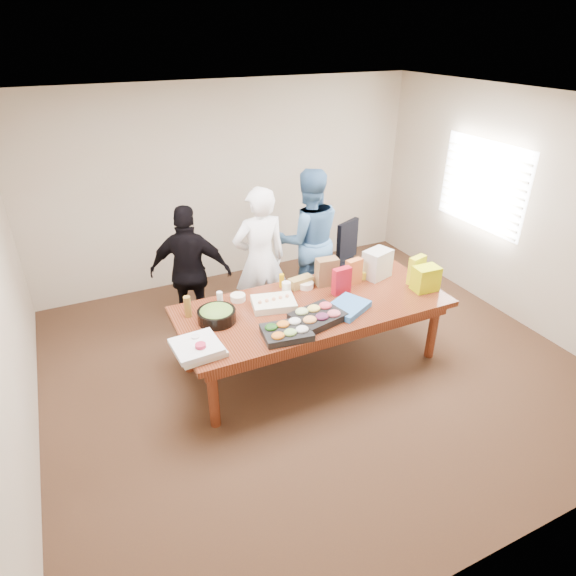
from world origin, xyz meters
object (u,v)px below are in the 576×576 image
person_right (308,240)px  salad_bowl (217,316)px  office_chair (353,264)px  person_center (260,260)px  sheet_cake (274,303)px  conference_table (313,334)px

person_right → salad_bowl: person_right is taller
office_chair → salad_bowl: size_ratio=2.63×
person_center → sheet_cake: person_center is taller
conference_table → office_chair: 1.63m
office_chair → salad_bowl: office_chair is taller
sheet_cake → salad_bowl: salad_bowl is taller
conference_table → person_center: size_ratio=1.59×
person_right → person_center: bearing=30.8°
conference_table → salad_bowl: 1.10m
person_right → salad_bowl: 1.92m
office_chair → salad_bowl: bearing=179.9°
conference_table → person_center: 1.10m
office_chair → person_center: (-1.39, -0.14, 0.39)m
conference_table → office_chair: bearing=42.8°
conference_table → salad_bowl: bearing=173.7°
person_center → salad_bowl: person_center is taller
sheet_cake → person_right: bearing=61.8°
person_right → salad_bowl: bearing=47.5°
conference_table → sheet_cake: 0.58m
salad_bowl → person_center: bearing=46.5°
office_chair → conference_table: bearing=-161.6°
conference_table → sheet_cake: size_ratio=6.49×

